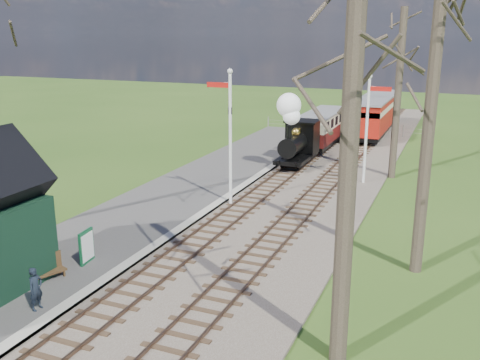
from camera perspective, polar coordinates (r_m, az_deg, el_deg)
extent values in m
ellipsoid|color=#385B23|center=(76.97, -4.48, -1.57)|extent=(57.60, 36.00, 16.20)
ellipsoid|color=#385B23|center=(75.03, 22.22, -5.82)|extent=(70.40, 44.00, 19.80)
ellipsoid|color=#385B23|center=(80.96, 9.62, -2.10)|extent=(64.00, 40.00, 18.00)
cube|color=brown|center=(29.45, 7.25, 0.25)|extent=(8.00, 60.00, 0.10)
cube|color=brown|center=(29.93, 3.93, 0.77)|extent=(0.07, 60.00, 0.12)
cube|color=brown|center=(29.64, 5.76, 0.58)|extent=(0.07, 60.00, 0.12)
cube|color=#38281C|center=(29.79, 4.84, 0.59)|extent=(1.60, 60.00, 0.09)
cube|color=brown|center=(29.24, 8.76, 0.26)|extent=(0.07, 60.00, 0.12)
cube|color=brown|center=(29.03, 10.68, 0.06)|extent=(0.07, 60.00, 0.12)
cube|color=#38281C|center=(29.14, 9.71, 0.08)|extent=(1.60, 60.00, 0.09)
cube|color=#474442|center=(24.19, -9.02, -3.08)|extent=(5.00, 44.00, 0.20)
cube|color=#B2AD9E|center=(23.11, -4.13, -3.80)|extent=(0.40, 44.00, 0.21)
cylinder|color=silver|center=(23.89, -1.04, 4.08)|extent=(0.14, 0.14, 6.00)
sphere|color=silver|center=(23.48, -1.08, 11.52)|extent=(0.24, 0.24, 0.24)
cube|color=#B7140F|center=(23.75, -2.30, 10.10)|extent=(1.10, 0.08, 0.22)
cube|color=black|center=(23.65, -1.06, 7.41)|extent=(0.18, 0.06, 0.30)
cylinder|color=silver|center=(28.25, 13.32, 4.93)|extent=(0.14, 0.14, 5.50)
sphere|color=silver|center=(27.89, 13.69, 10.69)|extent=(0.24, 0.24, 0.24)
cube|color=#B7140F|center=(27.86, 14.74, 9.37)|extent=(1.10, 0.08, 0.22)
cube|color=black|center=(28.07, 13.47, 7.23)|extent=(0.18, 0.06, 0.30)
cylinder|color=#382D23|center=(11.79, 11.75, 6.80)|extent=(0.42, 0.42, 12.00)
cylinder|color=#382D23|center=(17.69, 19.53, 5.76)|extent=(0.40, 0.40, 10.00)
cylinder|color=#382D23|center=(29.81, 16.48, 8.65)|extent=(0.39, 0.39, 9.00)
cube|color=slate|center=(42.87, 11.03, 5.83)|extent=(12.60, 0.02, 0.01)
cube|color=slate|center=(42.92, 11.01, 5.43)|extent=(12.60, 0.02, 0.02)
cylinder|color=slate|center=(42.91, 11.01, 5.50)|extent=(0.08, 0.08, 1.00)
cube|color=black|center=(31.64, 6.05, 2.44)|extent=(1.64, 3.85, 0.24)
cylinder|color=black|center=(30.92, 5.79, 3.79)|extent=(1.06, 2.50, 1.06)
cube|color=black|center=(32.53, 6.68, 4.52)|extent=(1.73, 1.54, 1.93)
cylinder|color=black|center=(29.85, 5.29, 5.08)|extent=(0.27, 0.27, 0.77)
sphere|color=gold|center=(31.06, 5.97, 5.11)|extent=(0.50, 0.50, 0.50)
sphere|color=white|center=(29.67, 5.52, 6.80)|extent=(0.96, 0.96, 0.96)
sphere|color=white|center=(29.74, 5.23, 7.95)|extent=(1.35, 1.35, 1.35)
cylinder|color=black|center=(30.74, 4.53, 1.86)|extent=(0.10, 0.62, 0.62)
cylinder|color=black|center=(30.46, 6.32, 1.68)|extent=(0.10, 0.62, 0.62)
cube|color=black|center=(37.33, 8.70, 4.20)|extent=(1.83, 6.74, 0.29)
cube|color=#521412|center=(37.23, 8.73, 5.07)|extent=(1.93, 6.74, 0.87)
cube|color=beige|center=(37.08, 8.79, 6.39)|extent=(1.93, 6.74, 0.87)
cube|color=slate|center=(37.01, 8.82, 7.12)|extent=(2.02, 6.94, 0.12)
cube|color=black|center=(40.46, 13.59, 4.87)|extent=(2.07, 5.45, 0.33)
cube|color=#9C160D|center=(40.35, 13.65, 5.78)|extent=(2.18, 5.45, 0.98)
cube|color=beige|center=(40.21, 13.74, 7.16)|extent=(2.18, 5.45, 0.98)
cube|color=slate|center=(40.14, 13.79, 7.93)|extent=(2.29, 5.66, 0.13)
cube|color=black|center=(45.83, 14.72, 6.00)|extent=(2.07, 5.45, 0.33)
cube|color=#9C160D|center=(45.74, 14.78, 6.81)|extent=(2.18, 5.45, 0.98)
cube|color=beige|center=(45.61, 14.86, 8.02)|extent=(2.18, 5.45, 0.98)
cube|color=slate|center=(45.54, 14.91, 8.70)|extent=(2.29, 5.66, 0.13)
cube|color=#104E2B|center=(18.80, -16.06, -6.84)|extent=(0.17, 0.79, 1.15)
cube|color=silver|center=(18.77, -15.93, -6.86)|extent=(0.09, 0.67, 0.94)
cube|color=#473019|center=(18.02, -20.15, -9.41)|extent=(0.86, 1.41, 0.06)
cube|color=#473019|center=(18.06, -20.47, -8.47)|extent=(0.54, 1.29, 0.58)
cube|color=#473019|center=(17.60, -21.04, -10.56)|extent=(0.06, 0.06, 0.19)
cube|color=#473019|center=(18.55, -19.23, -9.02)|extent=(0.06, 0.06, 0.19)
imported|color=black|center=(16.20, -20.95, -10.78)|extent=(0.33, 0.47, 1.25)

